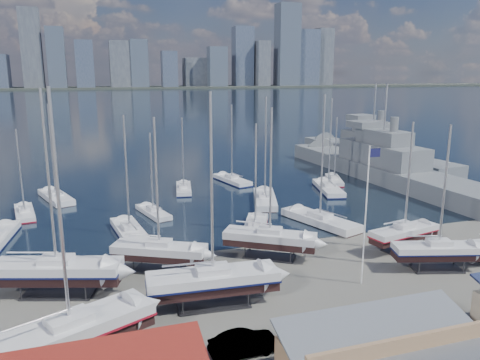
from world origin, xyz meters
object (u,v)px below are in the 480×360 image
object	(u,v)px
naval_ship_west	(371,152)
flagpole	(367,206)
sailboat_cradle_0	(57,271)
naval_ship_east	(381,169)

from	to	relation	value
naval_ship_west	flagpole	size ratio (longest dim) A/B	3.57
naval_ship_west	flagpole	distance (m)	64.57
sailboat_cradle_0	flagpole	xyz separation A→B (m)	(26.05, -6.28, 5.16)
sailboat_cradle_0	naval_ship_west	bearing A→B (deg)	54.95
sailboat_cradle_0	naval_ship_west	distance (m)	77.84
naval_ship_west	flagpole	bearing A→B (deg)	140.64
naval_ship_east	flagpole	xyz separation A→B (m)	(-27.06, -36.76, 5.64)
naval_ship_east	naval_ship_west	size ratio (longest dim) A/B	1.14
sailboat_cradle_0	flagpole	distance (m)	27.29
naval_ship_east	sailboat_cradle_0	bearing A→B (deg)	116.57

